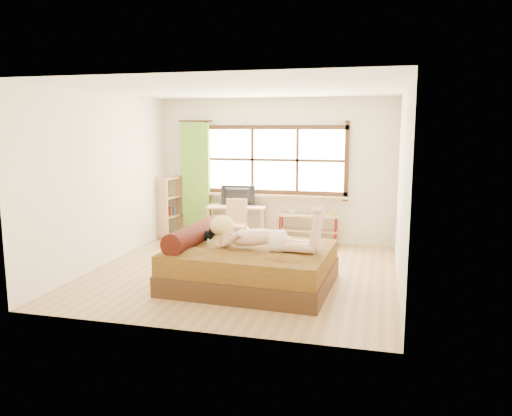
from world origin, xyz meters
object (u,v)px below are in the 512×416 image
(chair, at_px, (236,220))
(bookshelf, at_px, (169,206))
(kitten, at_px, (204,234))
(bed, at_px, (247,265))
(desk, at_px, (237,211))
(woman, at_px, (261,225))
(pipe_shelf, at_px, (309,223))

(chair, relative_size, bookshelf, 0.72)
(kitten, bearing_deg, bed, -5.27)
(desk, height_order, bookshelf, bookshelf)
(chair, bearing_deg, bookshelf, 157.13)
(woman, distance_m, pipe_shelf, 2.75)
(kitten, distance_m, bookshelf, 3.00)
(kitten, bearing_deg, pipe_shelf, 69.29)
(bed, distance_m, bookshelf, 3.49)
(bed, distance_m, desk, 2.70)
(woman, bearing_deg, pipe_shelf, 87.69)
(woman, distance_m, kitten, 0.90)
(woman, bearing_deg, chair, 117.67)
(kitten, xyz_separation_m, chair, (-0.14, 2.06, -0.19))
(bed, distance_m, woman, 0.61)
(bed, xyz_separation_m, pipe_shelf, (0.46, 2.65, 0.12))
(woman, relative_size, pipe_shelf, 1.35)
(pipe_shelf, bearing_deg, bed, -100.51)
(kitten, distance_m, desk, 2.44)
(kitten, bearing_deg, desk, 98.56)
(pipe_shelf, relative_size, bookshelf, 0.93)
(woman, xyz_separation_m, bookshelf, (-2.52, 2.65, -0.25))
(bookshelf, bearing_deg, pipe_shelf, 14.66)
(chair, xyz_separation_m, pipe_shelf, (1.27, 0.49, -0.07))
(bed, height_order, chair, chair)
(woman, height_order, kitten, woman)
(kitten, height_order, chair, chair)
(kitten, bearing_deg, bookshelf, 126.36)
(woman, xyz_separation_m, pipe_shelf, (0.25, 2.70, -0.45))
(woman, bearing_deg, desk, 116.20)
(bed, distance_m, pipe_shelf, 2.69)
(chair, height_order, bookshelf, bookshelf)
(woman, distance_m, desk, 2.82)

